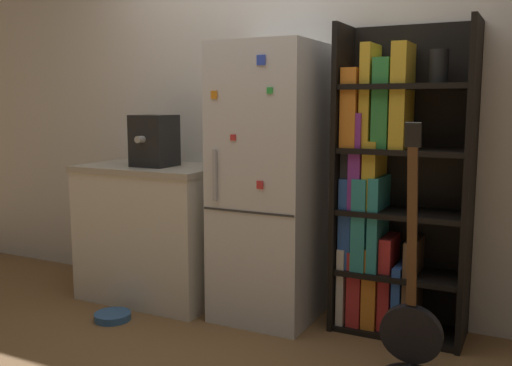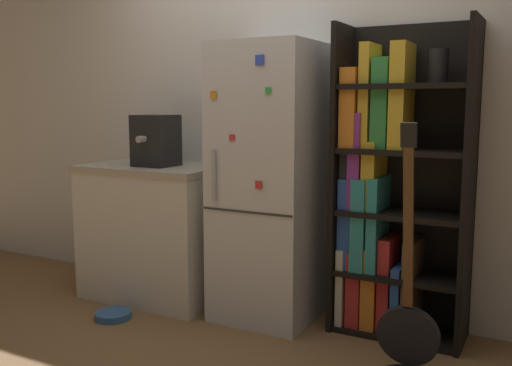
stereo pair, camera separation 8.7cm
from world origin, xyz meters
name	(u,v)px [view 1 (the left image)]	position (x,y,z in m)	size (l,w,h in m)	color
ground_plane	(256,324)	(0.00, 0.00, 0.00)	(16.00, 16.00, 0.00)	olive
wall_back	(289,107)	(0.00, 0.47, 1.30)	(8.00, 0.05, 2.60)	silver
refrigerator	(269,183)	(0.00, 0.17, 0.84)	(0.59, 0.59, 1.68)	silver
bookshelf	(387,196)	(0.70, 0.30, 0.80)	(0.74, 0.36, 1.77)	black
kitchen_counter	(155,231)	(-0.85, 0.15, 0.46)	(0.96, 0.63, 0.91)	silver
espresso_machine	(154,141)	(-0.80, 0.10, 1.08)	(0.25, 0.30, 0.34)	black
guitar	(411,341)	(0.97, -0.24, 0.18)	(0.30, 0.29, 1.24)	black
pet_bowl	(113,316)	(-0.83, -0.34, 0.03)	(0.23, 0.23, 0.04)	#3366A5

